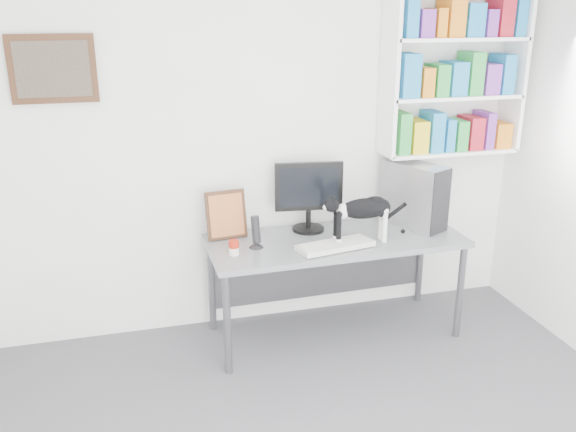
{
  "coord_description": "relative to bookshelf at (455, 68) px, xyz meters",
  "views": [
    {
      "loc": [
        -0.89,
        -2.12,
        2.27
      ],
      "look_at": [
        0.09,
        1.53,
        0.96
      ],
      "focal_mm": 38.0,
      "sensor_mm": 36.0,
      "label": 1
    }
  ],
  "objects": [
    {
      "name": "leaning_print",
      "position": [
        -1.68,
        -0.03,
        -0.94
      ],
      "size": [
        0.29,
        0.14,
        0.35
      ],
      "primitive_type": "cube",
      "rotation": [
        0.0,
        0.0,
        0.11
      ],
      "color": "#442716",
      "rests_on": "desk"
    },
    {
      "name": "wall_art",
      "position": [
        -2.7,
        0.12,
        0.05
      ],
      "size": [
        0.52,
        0.04,
        0.42
      ],
      "primitive_type": "cube",
      "color": "#442716",
      "rests_on": "room"
    },
    {
      "name": "soup_can",
      "position": [
        -1.68,
        -0.35,
        -1.06
      ],
      "size": [
        0.08,
        0.08,
        0.1
      ],
      "primitive_type": "cylinder",
      "rotation": [
        0.0,
        0.0,
        -0.23
      ],
      "color": "#AB1D0E",
      "rests_on": "desk"
    },
    {
      "name": "keyboard",
      "position": [
        -1.01,
        -0.41,
        -1.09
      ],
      "size": [
        0.54,
        0.29,
        0.04
      ],
      "primitive_type": "cube",
      "rotation": [
        0.0,
        0.0,
        0.18
      ],
      "color": "beige",
      "rests_on": "desk"
    },
    {
      "name": "speaker",
      "position": [
        -1.52,
        -0.27,
        -1.0
      ],
      "size": [
        0.12,
        0.12,
        0.23
      ],
      "primitive_type": "cylinder",
      "rotation": [
        0.0,
        0.0,
        0.3
      ],
      "color": "black",
      "rests_on": "desk"
    },
    {
      "name": "desk",
      "position": [
        -0.95,
        -0.24,
        -1.48
      ],
      "size": [
        1.79,
        0.73,
        0.74
      ],
      "primitive_type": "cube",
      "rotation": [
        0.0,
        0.0,
        0.02
      ],
      "color": "slate",
      "rests_on": "room"
    },
    {
      "name": "bookshelf",
      "position": [
        0.0,
        0.0,
        0.0
      ],
      "size": [
        1.03,
        0.28,
        1.24
      ],
      "primitive_type": "cube",
      "color": "white",
      "rests_on": "room"
    },
    {
      "name": "cat",
      "position": [
        -0.8,
        -0.36,
        -0.95
      ],
      "size": [
        0.53,
        0.16,
        0.33
      ],
      "primitive_type": null,
      "rotation": [
        0.0,
        0.0,
        -0.03
      ],
      "color": "black",
      "rests_on": "desk"
    },
    {
      "name": "pc_tower",
      "position": [
        -0.32,
        -0.14,
        -0.88
      ],
      "size": [
        0.39,
        0.51,
        0.47
      ],
      "primitive_type": "cube",
      "rotation": [
        0.0,
        0.0,
        0.45
      ],
      "color": "#AFAFB4",
      "rests_on": "desk"
    },
    {
      "name": "monitor",
      "position": [
        -1.09,
        -0.04,
        -0.85
      ],
      "size": [
        0.51,
        0.29,
        0.51
      ],
      "primitive_type": "cube",
      "rotation": [
        0.0,
        0.0,
        -0.13
      ],
      "color": "black",
      "rests_on": "desk"
    },
    {
      "name": "room",
      "position": [
        -1.4,
        -1.85,
        -0.5
      ],
      "size": [
        4.01,
        4.01,
        2.7
      ],
      "color": "#4D4E52",
      "rests_on": "ground"
    }
  ]
}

